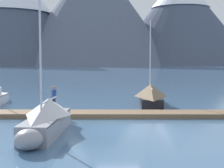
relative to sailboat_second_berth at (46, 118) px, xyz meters
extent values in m
plane|color=#426689|center=(3.82, 1.08, -0.86)|extent=(700.00, 700.00, 0.00)
cone|color=#424C60|center=(-43.85, 178.06, 30.98)|extent=(86.66, 86.66, 63.67)
cone|color=slate|center=(5.07, 174.74, 30.71)|extent=(88.99, 88.99, 63.14)
cone|color=#424C60|center=(55.85, 181.47, 25.96)|extent=(85.28, 85.28, 53.63)
cube|color=brown|center=(3.82, 5.08, -0.71)|extent=(25.59, 3.80, 0.30)
cylinder|color=#38383D|center=(3.76, 4.24, -0.74)|extent=(24.44, 2.01, 0.24)
cylinder|color=#38383D|center=(3.88, 5.92, -0.74)|extent=(24.44, 2.01, 0.24)
ellipsoid|color=silver|center=(-5.78, 13.91, -0.47)|extent=(1.23, 1.95, 0.73)
cube|color=#93939E|center=(0.01, 0.10, -0.39)|extent=(2.11, 5.77, 0.93)
ellipsoid|color=#93939E|center=(-0.35, -2.93, -0.39)|extent=(1.37, 1.42, 0.88)
cube|color=#424247|center=(0.01, 0.10, 0.03)|extent=(2.13, 5.67, 0.06)
cylinder|color=silver|center=(-0.11, -0.88, 3.61)|extent=(0.10, 0.10, 7.08)
cylinder|color=silver|center=(0.09, 0.74, 0.80)|extent=(0.47, 3.25, 0.08)
pyramid|color=silver|center=(0.06, 0.52, 0.50)|extent=(2.22, 4.68, 0.85)
cube|color=black|center=(7.16, 10.05, -0.46)|extent=(2.30, 6.01, 0.79)
ellipsoid|color=black|center=(7.54, 13.20, -0.46)|extent=(1.53, 1.50, 0.75)
cube|color=black|center=(7.16, 10.05, -0.11)|extent=(2.33, 5.90, 0.06)
cylinder|color=silver|center=(7.24, 10.71, 3.04)|extent=(0.10, 0.10, 6.20)
cylinder|color=silver|center=(7.05, 9.13, 0.66)|extent=(0.45, 3.16, 0.08)
pyramid|color=#7A664C|center=(7.11, 9.62, 0.43)|extent=(2.41, 4.87, 1.00)
cylinder|color=#232328|center=(-0.26, 5.88, -0.13)|extent=(0.14, 0.14, 0.86)
cylinder|color=#232328|center=(-0.16, 5.64, -0.13)|extent=(0.14, 0.14, 0.86)
cube|color=#234793|center=(-0.21, 5.76, 0.60)|extent=(0.35, 0.44, 0.60)
sphere|color=#A37556|center=(-0.21, 5.76, 1.02)|extent=(0.22, 0.22, 0.22)
cylinder|color=#234793|center=(-0.31, 5.99, 0.53)|extent=(0.09, 0.09, 0.62)
cylinder|color=#234793|center=(-0.11, 5.53, 0.53)|extent=(0.09, 0.09, 0.62)
camera|label=1|loc=(2.21, -17.01, 3.02)|focal=53.98mm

